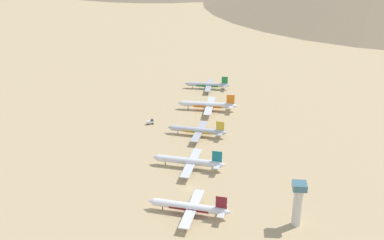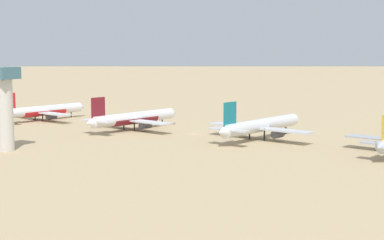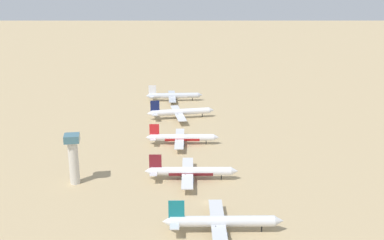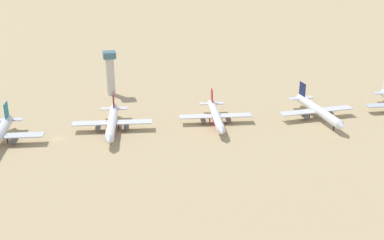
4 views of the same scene
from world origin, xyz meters
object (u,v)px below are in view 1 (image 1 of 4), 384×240
Objects in this scene: parked_jet_0 at (208,85)px; parked_jet_4 at (190,207)px; service_truck at (150,122)px; parked_jet_1 at (208,105)px; parked_jet_2 at (198,130)px; parked_jet_3 at (190,161)px; control_tower at (298,202)px.

parked_jet_0 is 0.91× the size of parked_jet_4.
parked_jet_4 reaches higher than service_truck.
parked_jet_1 reaches higher than parked_jet_0.
parked_jet_2 is 42.26m from service_truck.
service_truck is at bearing -61.13° from parked_jet_3.
parked_jet_1 is 1.98× the size of control_tower.
parked_jet_1 is at bearing -70.50° from control_tower.
parked_jet_3 is at bearing 86.17° from parked_jet_1.
parked_jet_2 is (1.77, 102.20, 0.23)m from parked_jet_0.
parked_jet_1 is at bearing -93.83° from parked_jet_3.
parked_jet_2 is 0.93× the size of parked_jet_3.
service_truck is (41.19, -117.27, -2.43)m from parked_jet_4.
parked_jet_0 is 201.61m from parked_jet_4.
parked_jet_3 is 1.92× the size of control_tower.
parked_jet_1 is 1.11× the size of parked_jet_2.
parked_jet_3 reaches higher than service_truck.
parked_jet_0 is 7.56× the size of service_truck.
control_tower is (-56.61, 4.91, 9.82)m from parked_jet_4.
service_truck is at bearing -25.04° from parked_jet_2.
parked_jet_4 is at bearing 109.35° from service_truck.
parked_jet_3 is 75.80m from service_truck.
control_tower is (-61.22, 55.85, 9.60)m from parked_jet_3.
parked_jet_4 is (1.97, 149.39, -0.32)m from parked_jet_1.
parked_jet_2 is 120.55m from control_tower.
parked_jet_1 is at bearing -90.76° from parked_jet_4.
parked_jet_3 is 1.04× the size of parked_jet_4.
parked_jet_3 is (3.42, 150.67, 0.61)m from parked_jet_0.
parked_jet_3 reaches higher than parked_jet_2.
parked_jet_2 is 1.79× the size of control_tower.
parked_jet_1 is at bearing -143.34° from service_truck.
parked_jet_3 is at bearing 118.87° from service_truck.
parked_jet_2 is at bearing -88.29° from parked_jet_4.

